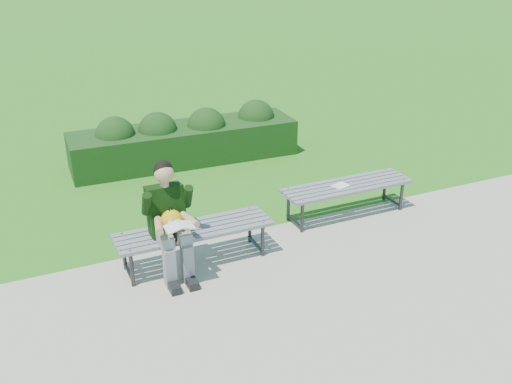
% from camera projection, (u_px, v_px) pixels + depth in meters
% --- Properties ---
extents(ground, '(80.00, 80.00, 0.00)m').
position_uv_depth(ground, '(223.00, 238.00, 7.26)').
color(ground, '#23731F').
rests_on(ground, ground).
extents(walkway, '(30.00, 3.50, 0.02)m').
position_uv_depth(walkway, '(286.00, 313.00, 5.80)').
color(walkway, beige).
rests_on(walkway, ground).
extents(hedge, '(3.80, 1.06, 0.90)m').
position_uv_depth(hedge, '(186.00, 138.00, 9.59)').
color(hedge, '#173911').
rests_on(hedge, ground).
extents(bench_left, '(1.80, 0.50, 0.46)m').
position_uv_depth(bench_left, '(194.00, 232.00, 6.52)').
color(bench_left, gray).
rests_on(bench_left, walkway).
extents(bench_right, '(1.80, 0.50, 0.46)m').
position_uv_depth(bench_right, '(347.00, 188.00, 7.65)').
color(bench_right, gray).
rests_on(bench_right, walkway).
extents(seated_boy, '(0.56, 0.76, 1.31)m').
position_uv_depth(seated_boy, '(169.00, 217.00, 6.21)').
color(seated_boy, slate).
rests_on(seated_boy, walkway).
extents(paper_sheet, '(0.26, 0.22, 0.01)m').
position_uv_depth(paper_sheet, '(341.00, 186.00, 7.59)').
color(paper_sheet, white).
rests_on(paper_sheet, bench_right).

